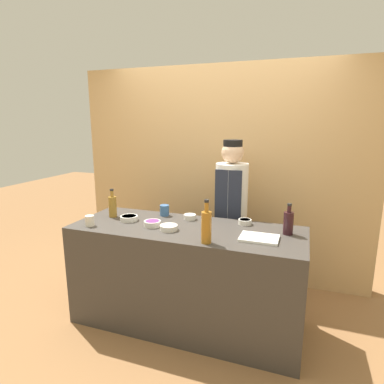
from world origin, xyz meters
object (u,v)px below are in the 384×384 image
bottle_wine (288,222)px  cup_cream (90,221)px  sauce_bowl_red (245,222)px  sauce_bowl_orange (190,217)px  cutting_board (259,238)px  chef_center (231,212)px  bottle_amber (206,226)px  bottle_vinegar (113,206)px  sauce_bowl_white (169,227)px  sauce_bowl_purple (152,223)px  cup_blue (164,210)px  sauce_bowl_green (129,218)px

bottle_wine → cup_cream: bottle_wine is taller
sauce_bowl_red → sauce_bowl_orange: size_ratio=1.02×
cutting_board → cup_cream: size_ratio=3.20×
bottle_wine → chef_center: (-0.58, 0.52, -0.11)m
bottle_wine → bottle_amber: 0.69m
bottle_wine → chef_center: 0.79m
bottle_vinegar → chef_center: bearing=29.5°
bottle_amber → chef_center: 0.93m
cutting_board → bottle_vinegar: bottle_vinegar is taller
sauce_bowl_white → bottle_amber: bottle_amber is taller
sauce_bowl_purple → cup_cream: cup_cream is taller
cutting_board → cup_blue: 1.01m
cup_cream → cup_blue: size_ratio=0.89×
sauce_bowl_orange → bottle_wine: 0.89m
sauce_bowl_purple → cup_cream: size_ratio=1.60×
sauce_bowl_white → sauce_bowl_red: 0.68m
sauce_bowl_green → cup_cream: size_ratio=1.75×
sauce_bowl_orange → bottle_vinegar: 0.74m
sauce_bowl_red → chef_center: bearing=118.8°
sauce_bowl_green → sauce_bowl_orange: size_ratio=1.41×
sauce_bowl_red → cutting_board: bearing=-62.6°
sauce_bowl_red → cup_cream: (-1.26, -0.49, 0.02)m
sauce_bowl_red → sauce_bowl_orange: sauce_bowl_orange is taller
bottle_vinegar → sauce_bowl_purple: bearing=-15.2°
bottle_wine → cup_blue: (-1.15, 0.15, -0.05)m
bottle_vinegar → sauce_bowl_white: bearing=-15.2°
cup_cream → chef_center: 1.37m
sauce_bowl_purple → cup_blue: size_ratio=1.42×
sauce_bowl_green → cup_cream: (-0.24, -0.25, 0.02)m
sauce_bowl_green → cutting_board: size_ratio=0.55×
sauce_bowl_purple → sauce_bowl_red: sauce_bowl_purple is taller
bottle_amber → chef_center: bearing=91.3°
cup_blue → sauce_bowl_orange: bearing=-8.1°
cup_blue → bottle_amber: bearing=-42.9°
sauce_bowl_orange → cup_blue: size_ratio=1.10×
bottle_vinegar → bottle_wine: 1.60m
sauce_bowl_green → bottle_wine: 1.40m
bottle_vinegar → chef_center: chef_center is taller
cup_cream → cutting_board: bearing=6.5°
sauce_bowl_white → sauce_bowl_green: size_ratio=0.93×
cutting_board → chef_center: (-0.38, 0.72, -0.02)m
bottle_amber → bottle_vinegar: bearing=161.5°
sauce_bowl_purple → bottle_amber: size_ratio=0.44×
sauce_bowl_white → bottle_vinegar: bearing=164.8°
cup_blue → sauce_bowl_purple: bearing=-83.7°
sauce_bowl_white → cup_cream: (-0.69, -0.13, 0.02)m
sauce_bowl_white → sauce_bowl_purple: bearing=165.0°
cutting_board → bottle_wine: bearing=44.4°
sauce_bowl_orange → chef_center: size_ratio=0.07×
sauce_bowl_purple → sauce_bowl_orange: (0.24, 0.29, -0.00)m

